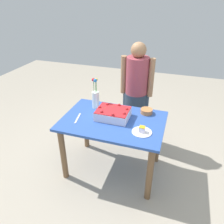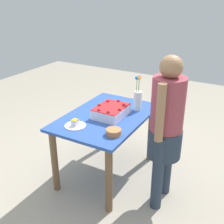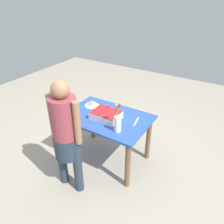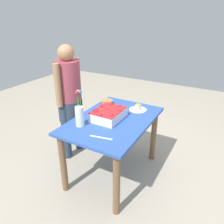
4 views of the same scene
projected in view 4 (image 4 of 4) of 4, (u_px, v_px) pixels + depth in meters
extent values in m
plane|color=#A79C89|center=(113.00, 172.00, 2.74)|extent=(8.00, 8.00, 0.00)
cube|color=#2D51A3|center=(113.00, 120.00, 2.43)|extent=(1.18, 0.80, 0.03)
cylinder|color=brown|center=(111.00, 124.00, 3.14)|extent=(0.07, 0.07, 0.71)
cylinder|color=brown|center=(63.00, 163.00, 2.33)|extent=(0.07, 0.07, 0.71)
cylinder|color=brown|center=(154.00, 136.00, 2.85)|extent=(0.07, 0.07, 0.71)
cylinder|color=brown|center=(116.00, 185.00, 2.04)|extent=(0.07, 0.07, 0.71)
cube|color=white|center=(109.00, 115.00, 2.42)|extent=(0.37, 0.29, 0.10)
cube|color=red|center=(109.00, 110.00, 2.39)|extent=(0.37, 0.29, 0.01)
sphere|color=red|center=(100.00, 115.00, 2.26)|extent=(0.04, 0.04, 0.04)
sphere|color=red|center=(112.00, 115.00, 2.27)|extent=(0.04, 0.04, 0.04)
sphere|color=red|center=(120.00, 111.00, 2.37)|extent=(0.04, 0.04, 0.04)
sphere|color=red|center=(119.00, 106.00, 2.49)|extent=(0.04, 0.04, 0.04)
sphere|color=red|center=(111.00, 104.00, 2.53)|extent=(0.04, 0.04, 0.04)
sphere|color=red|center=(101.00, 106.00, 2.47)|extent=(0.04, 0.04, 0.04)
sphere|color=red|center=(96.00, 111.00, 2.35)|extent=(0.04, 0.04, 0.04)
cone|color=#2D8438|center=(101.00, 109.00, 2.41)|extent=(0.02, 0.02, 0.02)
cone|color=#2D8438|center=(103.00, 113.00, 2.31)|extent=(0.02, 0.02, 0.02)
cylinder|color=white|center=(138.00, 110.00, 2.65)|extent=(0.21, 0.21, 0.01)
cube|color=white|center=(138.00, 107.00, 2.64)|extent=(0.06, 0.06, 0.06)
cube|color=gold|center=(138.00, 105.00, 2.63)|extent=(0.06, 0.06, 0.01)
cube|color=silver|center=(101.00, 138.00, 2.07)|extent=(0.06, 0.22, 0.00)
cylinder|color=white|center=(80.00, 116.00, 2.24)|extent=(0.09, 0.09, 0.21)
cylinder|color=#2D8438|center=(77.00, 100.00, 2.15)|extent=(0.01, 0.01, 0.16)
sphere|color=red|center=(77.00, 93.00, 2.12)|extent=(0.04, 0.04, 0.04)
cylinder|color=#2D8438|center=(80.00, 100.00, 2.17)|extent=(0.01, 0.01, 0.16)
sphere|color=#2B7DC5|center=(80.00, 92.00, 2.14)|extent=(0.04, 0.04, 0.04)
cylinder|color=#2D8438|center=(78.00, 99.00, 2.18)|extent=(0.01, 0.01, 0.16)
sphere|color=yellow|center=(78.00, 92.00, 2.15)|extent=(0.03, 0.03, 0.03)
cylinder|color=#C27944|center=(107.00, 102.00, 2.81)|extent=(0.14, 0.14, 0.06)
cylinder|color=#283749|center=(66.00, 132.00, 2.87)|extent=(0.11, 0.11, 0.78)
cylinder|color=#283749|center=(78.00, 124.00, 3.08)|extent=(0.11, 0.11, 0.78)
cylinder|color=#283749|center=(71.00, 110.00, 2.86)|extent=(0.32, 0.31, 0.28)
cylinder|color=#9B3F4A|center=(68.00, 82.00, 2.70)|extent=(0.30, 0.30, 0.52)
sphere|color=#A17450|center=(66.00, 53.00, 2.56)|extent=(0.20, 0.20, 0.20)
cylinder|color=#A17450|center=(58.00, 86.00, 2.55)|extent=(0.08, 0.08, 0.52)
cylinder|color=#A17450|center=(78.00, 78.00, 2.85)|extent=(0.08, 0.08, 0.52)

